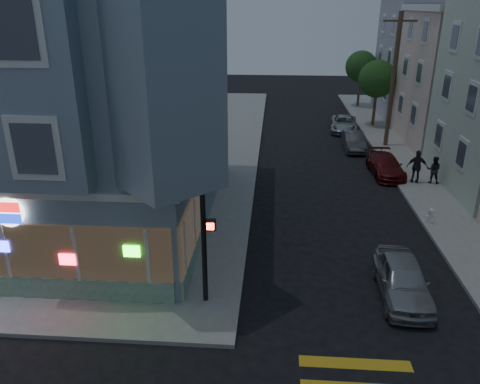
# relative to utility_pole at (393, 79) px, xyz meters

# --- Properties ---
(sidewalk_nw) EXTENTS (33.00, 42.00, 0.15)m
(sidewalk_nw) POSITION_rel_utility_pole_xyz_m (-25.50, -1.00, -4.72)
(sidewalk_nw) COLOR gray
(sidewalk_nw) RESTS_ON ground
(corner_building) EXTENTS (14.60, 14.60, 11.40)m
(corner_building) POSITION_rel_utility_pole_xyz_m (-18.00, -13.02, 1.02)
(corner_building) COLOR slate
(corner_building) RESTS_ON sidewalk_nw
(row_house_d) EXTENTS (12.00, 8.60, 10.50)m
(row_house_d) POSITION_rel_utility_pole_xyz_m (7.50, 10.00, 0.60)
(row_house_d) COLOR #9793A2
(row_house_d) RESTS_ON sidewalk_ne
(utility_pole) EXTENTS (2.20, 0.30, 9.00)m
(utility_pole) POSITION_rel_utility_pole_xyz_m (0.00, 0.00, 0.00)
(utility_pole) COLOR #4C3826
(utility_pole) RESTS_ON sidewalk_ne
(street_tree_near) EXTENTS (3.00, 3.00, 5.30)m
(street_tree_near) POSITION_rel_utility_pole_xyz_m (0.20, 6.00, -0.86)
(street_tree_near) COLOR #4C3826
(street_tree_near) RESTS_ON sidewalk_ne
(street_tree_far) EXTENTS (3.00, 3.00, 5.30)m
(street_tree_far) POSITION_rel_utility_pole_xyz_m (0.20, 14.00, -0.86)
(street_tree_far) COLOR #4C3826
(street_tree_far) RESTS_ON sidewalk_ne
(pedestrian_a) EXTENTS (0.89, 0.78, 1.56)m
(pedestrian_a) POSITION_rel_utility_pole_xyz_m (1.00, -7.59, -3.87)
(pedestrian_a) COLOR black
(pedestrian_a) RESTS_ON sidewalk_ne
(pedestrian_b) EXTENTS (1.15, 0.57, 1.88)m
(pedestrian_b) POSITION_rel_utility_pole_xyz_m (0.05, -7.62, -3.70)
(pedestrian_b) COLOR black
(pedestrian_b) RESTS_ON sidewalk_ne
(parked_car_a) EXTENTS (1.76, 4.07, 1.37)m
(parked_car_a) POSITION_rel_utility_pole_xyz_m (-3.40, -18.83, -4.11)
(parked_car_a) COLOR #999BA0
(parked_car_a) RESTS_ON ground
(parked_car_b) EXTENTS (1.34, 3.76, 1.24)m
(parked_car_b) POSITION_rel_utility_pole_xyz_m (-2.42, -0.87, -4.18)
(parked_car_b) COLOR #3C3F41
(parked_car_b) RESTS_ON ground
(parked_car_c) EXTENTS (1.86, 4.21, 1.20)m
(parked_car_c) POSITION_rel_utility_pole_xyz_m (-1.30, -6.07, -4.20)
(parked_car_c) COLOR #5A1416
(parked_car_c) RESTS_ON ground
(parked_car_d) EXTENTS (2.50, 4.54, 1.20)m
(parked_car_d) POSITION_rel_utility_pole_xyz_m (-2.43, 4.33, -4.20)
(parked_car_d) COLOR #A5ACB0
(parked_car_d) RESTS_ON ground
(traffic_signal) EXTENTS (0.64, 0.60, 5.37)m
(traffic_signal) POSITION_rel_utility_pole_xyz_m (-10.17, -19.90, -1.02)
(traffic_signal) COLOR black
(traffic_signal) RESTS_ON sidewalk_nw
(fire_hydrant) EXTENTS (0.42, 0.24, 0.72)m
(fire_hydrant) POSITION_rel_utility_pole_xyz_m (-0.70, -12.98, -4.27)
(fire_hydrant) COLOR white
(fire_hydrant) RESTS_ON sidewalk_ne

